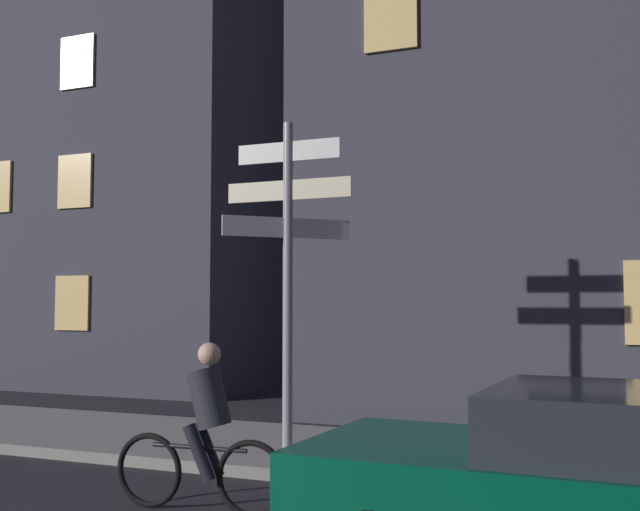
% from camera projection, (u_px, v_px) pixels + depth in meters
% --- Properties ---
extents(sidewalk_kerb, '(40.00, 2.91, 0.14)m').
position_uv_depth(sidewalk_kerb, '(317.00, 451.00, 9.70)').
color(sidewalk_kerb, gray).
rests_on(sidewalk_kerb, ground_plane).
extents(signpost, '(1.61, 1.17, 4.02)m').
position_uv_depth(signpost, '(288.00, 254.00, 8.93)').
color(signpost, gray).
rests_on(signpost, sidewalk_kerb).
extents(car_near_left, '(4.60, 2.17, 1.39)m').
position_uv_depth(car_near_left, '(633.00, 485.00, 5.03)').
color(car_near_left, '#05472D').
rests_on(car_near_left, ground_plane).
extents(cyclist, '(1.82, 0.34, 1.61)m').
position_uv_depth(cyclist, '(204.00, 433.00, 7.11)').
color(cyclist, black).
rests_on(cyclist, ground_plane).
extents(building_left_block, '(11.53, 7.77, 13.80)m').
position_uv_depth(building_left_block, '(105.00, 130.00, 21.19)').
color(building_left_block, '#383842').
rests_on(building_left_block, ground_plane).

